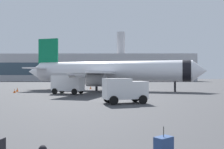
{
  "coord_description": "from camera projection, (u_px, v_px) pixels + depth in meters",
  "views": [
    {
      "loc": [
        -0.05,
        -2.74,
        2.89
      ],
      "look_at": [
        -0.28,
        26.68,
        3.0
      ],
      "focal_mm": 39.47,
      "sensor_mm": 36.0,
      "label": 1
    }
  ],
  "objects": [
    {
      "name": "airplane_at_gate",
      "position": [
        109.0,
        71.0,
        47.27
      ],
      "size": [
        35.22,
        32.1,
        10.5
      ],
      "color": "white",
      "rests_on": "ground"
    },
    {
      "name": "service_truck",
      "position": [
        67.0,
        84.0,
        38.43
      ],
      "size": [
        5.23,
        3.65,
        2.9
      ],
      "color": "white",
      "rests_on": "ground"
    },
    {
      "name": "cargo_van",
      "position": [
        124.0,
        89.0,
        25.32
      ],
      "size": [
        4.79,
        3.39,
        2.6
      ],
      "color": "white",
      "rests_on": "ground"
    },
    {
      "name": "safety_cone_near",
      "position": [
        15.0,
        91.0,
        40.92
      ],
      "size": [
        0.44,
        0.44,
        0.66
      ],
      "color": "#F2590C",
      "rests_on": "ground"
    },
    {
      "name": "safety_cone_mid",
      "position": [
        17.0,
        90.0,
        43.7
      ],
      "size": [
        0.44,
        0.44,
        0.77
      ],
      "color": "#F2590C",
      "rests_on": "ground"
    },
    {
      "name": "safety_cone_far",
      "position": [
        91.0,
        87.0,
        52.79
      ],
      "size": [
        0.44,
        0.44,
        0.71
      ],
      "color": "#F2590C",
      "rests_on": "ground"
    },
    {
      "name": "rolling_suitcase",
      "position": [
        164.0,
        147.0,
        8.62
      ],
      "size": [
        0.75,
        0.71,
        1.1
      ],
      "color": "navy",
      "rests_on": "ground"
    },
    {
      "name": "terminal_building",
      "position": [
        95.0,
        68.0,
        129.87
      ],
      "size": [
        101.87,
        17.92,
        25.7
      ],
      "color": "#B2B2B7",
      "rests_on": "ground"
    }
  ]
}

